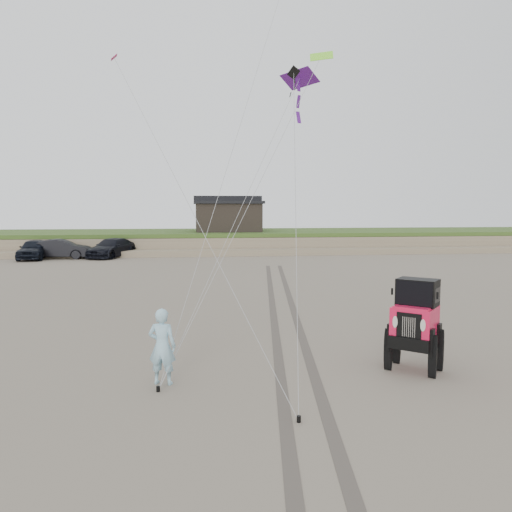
# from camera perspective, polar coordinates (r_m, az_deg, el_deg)

# --- Properties ---
(ground) EXTENTS (160.00, 160.00, 0.00)m
(ground) POSITION_cam_1_polar(r_m,az_deg,el_deg) (11.21, 0.47, -14.85)
(ground) COLOR #6B6054
(ground) RESTS_ON ground
(dune_ridge) EXTENTS (160.00, 14.25, 1.73)m
(dune_ridge) POSITION_cam_1_polar(r_m,az_deg,el_deg) (48.04, -5.65, 1.77)
(dune_ridge) COLOR #7A6B54
(dune_ridge) RESTS_ON ground
(cabin) EXTENTS (6.40, 5.40, 3.35)m
(cabin) POSITION_cam_1_polar(r_m,az_deg,el_deg) (47.55, -3.25, 4.66)
(cabin) COLOR black
(cabin) RESTS_ON dune_ridge
(truck_a) EXTENTS (2.01, 4.64, 1.56)m
(truck_a) POSITION_cam_1_polar(r_m,az_deg,el_deg) (41.90, -24.00, 0.72)
(truck_a) COLOR black
(truck_a) RESTS_ON ground
(truck_b) EXTENTS (4.64, 1.80, 1.51)m
(truck_b) POSITION_cam_1_polar(r_m,az_deg,el_deg) (41.53, -21.39, 0.75)
(truck_b) COLOR black
(truck_b) RESTS_ON ground
(truck_c) EXTENTS (3.95, 5.60, 1.50)m
(truck_c) POSITION_cam_1_polar(r_m,az_deg,el_deg) (41.35, -16.16, 0.89)
(truck_c) COLOR black
(truck_c) RESTS_ON ground
(jeep) EXTENTS (4.66, 4.92, 1.77)m
(jeep) POSITION_cam_1_polar(r_m,az_deg,el_deg) (12.66, 17.65, -8.55)
(jeep) COLOR #E21742
(jeep) RESTS_ON ground
(man) EXTENTS (0.71, 0.56, 1.71)m
(man) POSITION_cam_1_polar(r_m,az_deg,el_deg) (11.39, -10.68, -10.11)
(man) COLOR #80AEC6
(man) RESTS_ON ground
(kite_flock) EXTENTS (8.05, 6.65, 7.16)m
(kite_flock) POSITION_cam_1_polar(r_m,az_deg,el_deg) (20.14, 3.91, 21.98)
(kite_flock) COLOR black
(kite_flock) RESTS_ON ground
(stake_main) EXTENTS (0.08, 0.08, 0.12)m
(stake_main) POSITION_cam_1_polar(r_m,az_deg,el_deg) (11.19, -11.12, -14.68)
(stake_main) COLOR black
(stake_main) RESTS_ON ground
(stake_aux) EXTENTS (0.08, 0.08, 0.12)m
(stake_aux) POSITION_cam_1_polar(r_m,az_deg,el_deg) (9.61, 4.91, -18.07)
(stake_aux) COLOR black
(stake_aux) RESTS_ON ground
(tire_tracks) EXTENTS (5.22, 29.74, 0.01)m
(tire_tracks) POSITION_cam_1_polar(r_m,az_deg,el_deg) (19.14, 3.15, -6.28)
(tire_tracks) COLOR #4C443D
(tire_tracks) RESTS_ON ground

